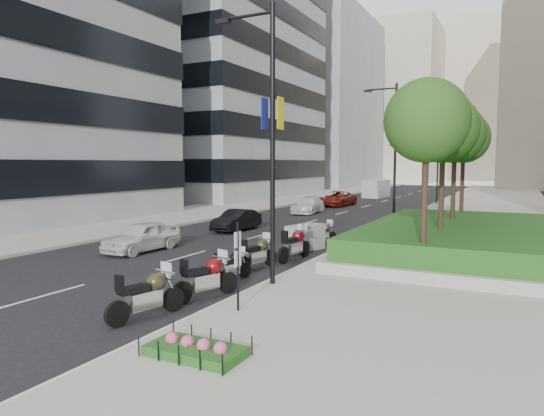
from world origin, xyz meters
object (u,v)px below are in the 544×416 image
Objects in this scene: motorcycle_0 at (148,295)px; car_d at (337,199)px; motorcycle_3 at (258,253)px; car_a at (142,237)px; motorcycle_2 at (232,266)px; delivery_van at (376,189)px; lamp_post_0 at (268,131)px; motorcycle_5 at (305,238)px; lamp_post_2 at (436,153)px; motorcycle_6 at (323,233)px; parking_sign at (238,262)px; lamp_post_1 at (393,147)px; motorcycle_4 at (295,244)px; motorcycle_1 at (207,277)px; car_b at (237,220)px; car_c at (308,205)px.

car_d is (-6.83, 34.12, 0.06)m from motorcycle_0.
motorcycle_3 is at bearing -72.65° from car_d.
motorcycle_0 is 10.09m from car_a.
delivery_van is (-6.47, 42.99, 0.44)m from motorcycle_2.
lamp_post_0 is at bearing -132.89° from motorcycle_3.
car_a reaches higher than motorcycle_5.
lamp_post_2 is at bearing 13.52° from motorcycle_5.
lamp_post_0 is at bearing -152.92° from motorcycle_6.
parking_sign is at bearing -74.97° from delivery_van.
lamp_post_1 is 18.00m from lamp_post_2.
lamp_post_2 is (0.00, 35.00, 0.00)m from lamp_post_0.
car_a is (-7.09, -1.39, 0.03)m from motorcycle_4.
lamp_post_0 is 6.28m from motorcycle_0.
parking_sign is 10.80m from car_a.
motorcycle_3 is at bearing -5.55° from car_a.
car_b is (-6.82, 12.97, 0.00)m from motorcycle_1.
motorcycle_0 is at bearing -175.60° from motorcycle_4.
car_c is (0.17, 19.31, -0.04)m from car_a.
lamp_post_1 is 27.64m from delivery_van.
car_d reaches higher than motorcycle_2.
motorcycle_0 is 0.53× the size of car_c.
motorcycle_6 is (0.18, 6.52, -0.07)m from motorcycle_3.
parking_sign is 1.01× the size of motorcycle_4.
lamp_post_2 reaches higher than motorcycle_4.
lamp_post_1 is 2.23× the size of car_a.
car_b is 32.14m from delivery_van.
motorcycle_5 is (-0.50, 8.66, -0.03)m from motorcycle_1.
motorcycle_0 is at bearing -74.63° from car_d.
lamp_post_0 is 31.27m from car_d.
lamp_post_1 is 4.61× the size of motorcycle_2.
motorcycle_0 is at bearing -168.81° from motorcycle_1.
parking_sign is at bearing -150.55° from motorcycle_5.
lamp_post_2 is 37.24m from motorcycle_1.
lamp_post_1 is 3.88× the size of motorcycle_1.
lamp_post_0 is at bearing -9.93° from motorcycle_1.
lamp_post_0 is 2.23× the size of car_a.
motorcycle_2 is 0.98× the size of motorcycle_6.
car_a is (-7.14, 5.11, 0.05)m from motorcycle_1.
car_c reaches higher than motorcycle_1.
motorcycle_3 is 0.93× the size of motorcycle_4.
parking_sign is 1.06× the size of motorcycle_0.
delivery_van is at bearing 26.86° from motorcycle_1.
car_d is (-6.65, 29.72, 0.17)m from motorcycle_2.
delivery_van is (-7.97, 26.15, -4.10)m from lamp_post_1.
delivery_van is at bearing 28.47° from motorcycle_6.
car_a is at bearing 56.51° from motorcycle_0.
motorcycle_3 is 28.38m from car_d.
lamp_post_1 reaches higher than car_b.
car_d is at bearing 25.10° from motorcycle_2.
motorcycle_5 is 37.01m from delivery_van.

